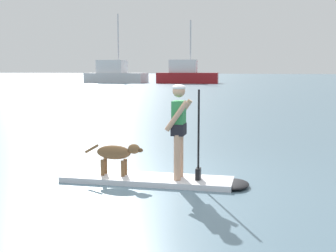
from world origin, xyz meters
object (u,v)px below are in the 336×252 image
(person_paddler, at_px, (180,125))
(dog, at_px, (116,153))
(paddleboard, at_px, (159,180))
(moored_boat_starboard, at_px, (115,74))
(moored_boat_far_port, at_px, (186,74))

(person_paddler, distance_m, dog, 1.30)
(paddleboard, distance_m, moored_boat_starboard, 60.83)
(paddleboard, xyz_separation_m, dog, (-0.78, -0.14, 0.45))
(dog, bearing_deg, moored_boat_far_port, 108.82)
(paddleboard, relative_size, person_paddler, 2.07)
(paddleboard, xyz_separation_m, moored_boat_starboard, (-30.43, 52.65, 1.25))
(person_paddler, xyz_separation_m, dog, (-1.15, -0.20, -0.56))
(moored_boat_far_port, bearing_deg, dog, -71.18)
(moored_boat_far_port, bearing_deg, person_paddler, -70.02)
(paddleboard, height_order, moored_boat_far_port, moored_boat_far_port)
(paddleboard, bearing_deg, dog, -170.00)
(person_paddler, bearing_deg, dog, -170.00)
(paddleboard, xyz_separation_m, moored_boat_far_port, (-19.19, 53.86, 1.25))
(dog, bearing_deg, person_paddler, 10.00)
(person_paddler, relative_size, moored_boat_far_port, 0.18)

